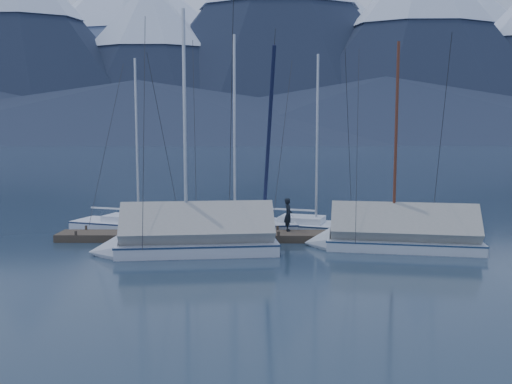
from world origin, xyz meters
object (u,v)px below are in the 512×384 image
sailboat_open_right (326,230)px  sailboat_covered_far (183,241)px  sailboat_covered_near (389,237)px  person (288,215)px  sailboat_open_left (148,228)px  sailboat_open_mid (246,229)px

sailboat_open_right → sailboat_covered_far: 7.81m
sailboat_covered_near → person: (-4.17, 2.21, 0.63)m
sailboat_open_left → sailboat_open_right: sailboat_open_right is taller
sailboat_open_right → sailboat_covered_far: sailboat_covered_far is taller
sailboat_open_left → sailboat_covered_far: size_ratio=0.87×
sailboat_open_right → sailboat_covered_near: size_ratio=0.99×
sailboat_open_mid → person: 2.63m
sailboat_covered_near → sailboat_covered_far: (-8.58, -1.01, 0.05)m
sailboat_open_left → person: bearing=-13.7°
sailboat_open_mid → sailboat_covered_near: (6.15, -3.67, 0.29)m
sailboat_open_mid → sailboat_covered_far: bearing=-117.4°
sailboat_open_mid → sailboat_open_right: (3.90, -0.11, -0.02)m
sailboat_open_left → sailboat_open_right: (8.80, -0.34, 0.00)m
sailboat_open_right → sailboat_covered_near: 4.22m
sailboat_covered_far → sailboat_covered_near: bearing=6.7°
sailboat_open_left → sailboat_covered_far: sailboat_covered_far is taller
sailboat_open_left → sailboat_open_mid: bearing=-2.7°
sailboat_open_right → person: 2.52m
sailboat_covered_far → sailboat_open_right: bearing=35.9°
sailboat_open_mid → person: sailboat_open_mid is taller
sailboat_open_right → sailboat_covered_near: bearing=-57.7°
person → sailboat_open_right: bearing=-58.5°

